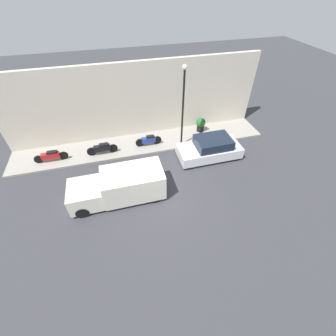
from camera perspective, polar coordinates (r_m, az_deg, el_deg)
The scene contains 10 objects.
ground_plane at distance 12.59m, azimuth -2.58°, elevation -6.40°, with size 60.00×60.00×0.00m, color #38383D.
sidewalk at distance 16.03m, azimuth -6.45°, elevation 6.20°, with size 2.47×17.29×0.12m.
building_facade at distance 15.93m, azimuth -8.08°, elevation 16.38°, with size 0.30×17.29×5.16m.
parked_car at distance 14.71m, azimuth 10.65°, elevation 4.89°, with size 1.80×4.01×1.42m.
delivery_van at distance 12.03m, azimuth -12.35°, elevation -4.50°, with size 1.84×4.87×1.69m.
motorcycle_blue at distance 15.53m, azimuth -4.92°, elevation 7.07°, with size 0.30×1.79×0.72m.
motorcycle_black at distance 15.30m, azimuth -16.34°, elevation 4.80°, with size 0.30×1.97×0.75m.
motorcycle_red at distance 15.92m, azimuth -27.59°, elevation 2.74°, with size 0.30×2.03×0.72m.
streetlamp at distance 14.04m, azimuth 3.89°, elevation 16.64°, with size 0.30×0.30×5.36m.
potted_plant at distance 17.05m, azimuth 8.30°, elevation 10.99°, with size 0.67×0.67×1.05m.
Camera 1 is at (-8.15, 1.60, 9.46)m, focal length 24.00 mm.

